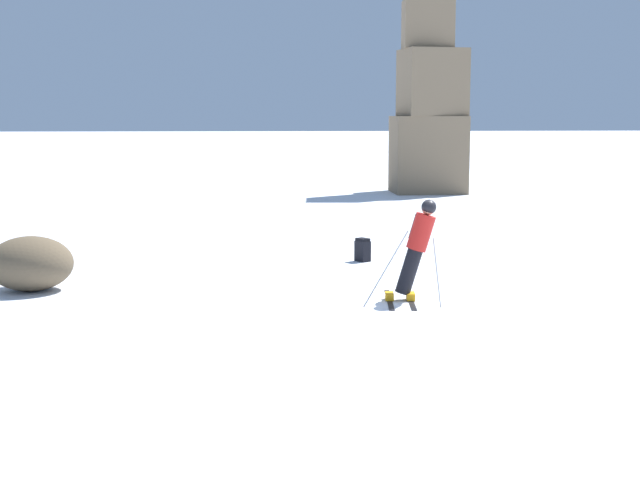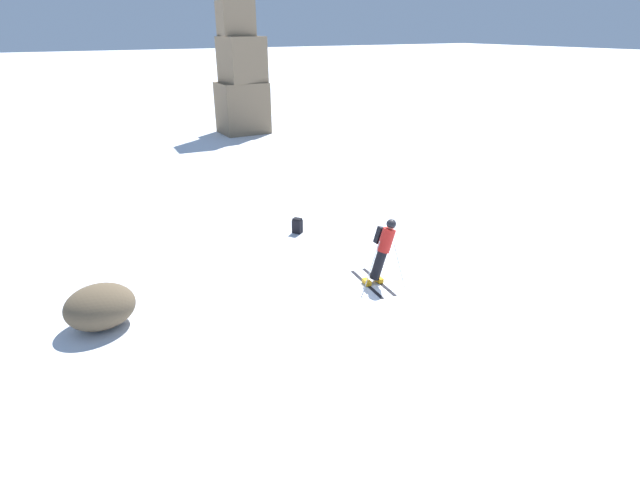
% 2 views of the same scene
% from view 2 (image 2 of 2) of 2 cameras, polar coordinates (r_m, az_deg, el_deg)
% --- Properties ---
extents(ground_plane, '(300.00, 300.00, 0.00)m').
position_cam_2_polar(ground_plane, '(13.77, 9.53, -3.88)').
color(ground_plane, white).
extents(skier, '(1.33, 1.70, 1.76)m').
position_cam_2_polar(skier, '(12.93, 7.23, -0.86)').
color(skier, black).
rests_on(skier, ground).
extents(rock_pillar, '(2.82, 2.48, 8.72)m').
position_cam_2_polar(rock_pillar, '(32.24, -9.03, 18.43)').
color(rock_pillar, '#7A664C').
rests_on(rock_pillar, ground).
extents(spare_backpack, '(0.35, 0.37, 0.50)m').
position_cam_2_polar(spare_backpack, '(16.20, -2.61, 1.64)').
color(spare_backpack, black).
rests_on(spare_backpack, ground).
extents(exposed_boulder_1, '(1.51, 1.29, 0.98)m').
position_cam_2_polar(exposed_boulder_1, '(12.15, -23.84, -6.98)').
color(exposed_boulder_1, brown).
rests_on(exposed_boulder_1, ground).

